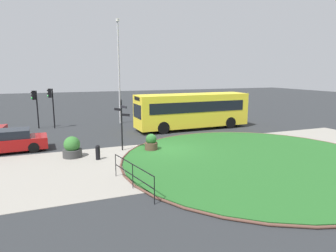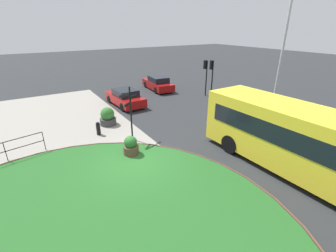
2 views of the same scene
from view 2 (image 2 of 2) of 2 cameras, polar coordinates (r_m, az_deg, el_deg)
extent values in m
plane|color=#282B2D|center=(12.02, -7.73, -8.99)|extent=(120.00, 120.00, 0.00)
cube|color=gray|center=(11.51, -17.00, -11.44)|extent=(32.00, 7.99, 0.02)
cylinder|color=black|center=(13.81, -8.86, 2.59)|extent=(0.09, 0.09, 3.14)
sphere|color=black|center=(13.34, -9.28, 9.14)|extent=(0.10, 0.10, 0.10)
cube|color=black|center=(13.22, -10.46, 7.21)|extent=(0.20, 0.65, 0.15)
cube|color=black|center=(13.76, -8.14, 7.03)|extent=(0.32, 0.59, 0.15)
cube|color=black|center=(13.30, -9.75, 5.07)|extent=(0.39, 0.49, 0.15)
cylinder|color=black|center=(15.36, -16.34, -0.87)|extent=(0.26, 0.26, 0.70)
sphere|color=black|center=(15.21, -16.50, 0.49)|extent=(0.24, 0.24, 0.24)
cube|color=black|center=(14.04, -34.89, -3.29)|extent=(0.77, 3.52, 0.03)
cube|color=black|center=(14.23, -34.44, -5.07)|extent=(0.77, 3.52, 0.03)
cylinder|color=black|center=(14.53, -27.60, -3.24)|extent=(0.04, 0.04, 1.09)
cylinder|color=black|center=(14.25, -34.39, -5.27)|extent=(0.04, 0.04, 1.09)
cube|color=yellow|center=(11.96, 30.24, -3.34)|extent=(9.99, 2.74, 2.76)
cube|color=black|center=(10.76, 27.50, -3.27)|extent=(8.74, 0.23, 0.88)
cube|color=black|center=(12.91, 33.20, -0.32)|extent=(8.74, 0.23, 0.88)
cube|color=black|center=(14.51, 13.11, 4.18)|extent=(0.07, 2.05, 1.10)
cube|color=black|center=(14.22, 13.48, 8.08)|extent=(0.05, 1.37, 0.28)
cylinder|color=black|center=(13.09, 14.67, -4.23)|extent=(1.01, 0.32, 1.00)
cylinder|color=black|center=(14.76, 20.77, -1.84)|extent=(1.01, 0.32, 1.00)
cube|color=maroon|center=(25.55, -2.47, 9.88)|extent=(4.69, 2.20, 0.70)
cube|color=black|center=(25.25, -2.32, 11.17)|extent=(2.35, 1.77, 0.54)
cube|color=#EAEACC|center=(27.40, -5.49, 10.78)|extent=(0.04, 0.20, 0.12)
cube|color=#EAEACC|center=(27.79, -3.40, 11.01)|extent=(0.04, 0.20, 0.12)
cylinder|color=black|center=(26.56, -5.33, 9.86)|extent=(0.66, 0.28, 0.64)
cylinder|color=black|center=(27.17, -2.11, 10.24)|extent=(0.66, 0.28, 0.64)
cylinder|color=black|center=(24.03, -2.85, 8.52)|extent=(0.66, 0.28, 0.64)
cylinder|color=black|center=(24.70, 0.62, 8.95)|extent=(0.66, 0.28, 0.64)
cube|color=maroon|center=(20.75, -10.27, 6.42)|extent=(4.42, 2.09, 0.70)
cube|color=black|center=(20.44, -10.19, 7.94)|extent=(2.10, 1.75, 0.51)
cube|color=#EAEACC|center=(22.48, -13.97, 7.48)|extent=(0.03, 0.20, 0.12)
cube|color=#EAEACC|center=(22.88, -11.33, 7.99)|extent=(0.03, 0.20, 0.12)
cylinder|color=black|center=(21.69, -13.82, 6.27)|extent=(0.65, 0.25, 0.64)
cylinder|color=black|center=(22.33, -9.71, 7.08)|extent=(0.65, 0.25, 0.64)
cylinder|color=black|center=(19.31, -10.84, 4.47)|extent=(0.65, 0.25, 0.64)
cylinder|color=black|center=(20.02, -6.35, 5.42)|extent=(0.65, 0.25, 0.64)
cylinder|color=black|center=(23.30, 9.17, 11.19)|extent=(0.11, 0.11, 3.32)
cube|color=black|center=(23.21, 8.96, 14.35)|extent=(0.30, 0.30, 0.78)
sphere|color=black|center=(23.26, 8.70, 15.00)|extent=(0.16, 0.16, 0.16)
sphere|color=black|center=(23.30, 8.67, 14.40)|extent=(0.16, 0.16, 0.16)
sphere|color=green|center=(23.34, 8.63, 13.81)|extent=(0.16, 0.16, 0.16)
cylinder|color=black|center=(22.03, 10.51, 10.65)|extent=(0.11, 0.11, 3.49)
cube|color=black|center=(21.95, 10.43, 14.22)|extent=(0.28, 0.28, 0.78)
sphere|color=black|center=(22.03, 10.22, 14.90)|extent=(0.16, 0.16, 0.16)
sphere|color=black|center=(22.07, 10.18, 14.28)|extent=(0.16, 0.16, 0.16)
sphere|color=green|center=(22.10, 10.13, 13.65)|extent=(0.16, 0.16, 0.16)
cylinder|color=#B7B7BC|center=(18.11, 25.74, 15.82)|extent=(0.16, 0.16, 9.47)
cylinder|color=#383838|center=(16.83, -14.16, 1.08)|extent=(1.09, 1.09, 0.48)
sphere|color=#33702D|center=(16.65, -14.34, 2.80)|extent=(0.93, 0.93, 0.93)
cylinder|color=brown|center=(12.67, -8.84, -5.84)|extent=(0.80, 0.80, 0.55)
sphere|color=#286028|center=(12.44, -8.97, -3.85)|extent=(0.68, 0.68, 0.68)
camera|label=1|loc=(20.57, -71.08, 3.55)|focal=31.54mm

